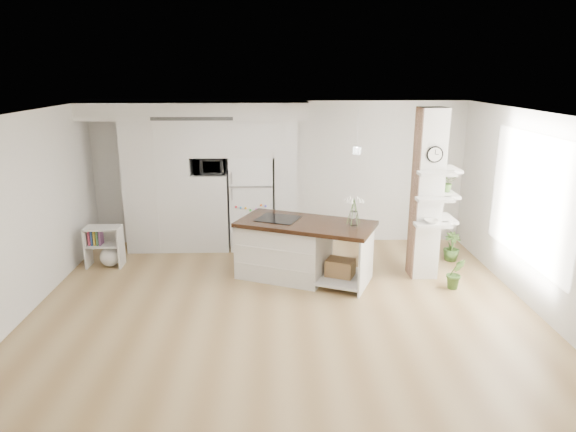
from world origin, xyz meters
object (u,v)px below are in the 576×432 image
(refrigerator, at_px, (252,202))
(kitchen_island, at_px, (291,248))
(bookshelf, at_px, (106,249))
(floor_plant_a, at_px, (456,273))

(refrigerator, distance_m, kitchen_island, 1.68)
(bookshelf, bearing_deg, refrigerator, 21.55)
(kitchen_island, xyz_separation_m, bookshelf, (-3.13, 0.54, -0.18))
(kitchen_island, distance_m, floor_plant_a, 2.57)
(refrigerator, distance_m, bookshelf, 2.68)
(refrigerator, bearing_deg, kitchen_island, -65.23)
(kitchen_island, relative_size, bookshelf, 3.31)
(floor_plant_a, bearing_deg, kitchen_island, 167.13)
(refrigerator, distance_m, floor_plant_a, 3.83)
(kitchen_island, bearing_deg, refrigerator, 137.96)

